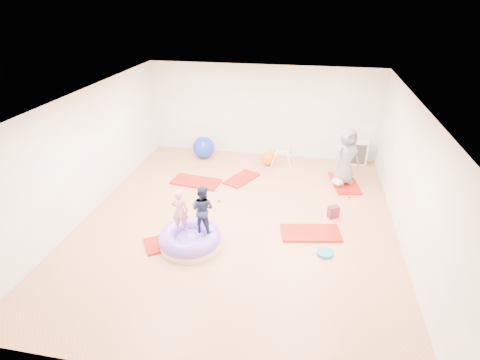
# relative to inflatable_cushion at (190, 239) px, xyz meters

# --- Properties ---
(room) EXTENTS (7.01, 8.01, 2.81)m
(room) POSITION_rel_inflatable_cushion_xyz_m (0.78, 1.08, 1.24)
(room) COLOR tan
(room) RESTS_ON ground
(gym_mat_front_left) EXTENTS (1.30, 1.12, 0.05)m
(gym_mat_front_left) POSITION_rel_inflatable_cushion_xyz_m (-0.38, 0.04, -0.13)
(gym_mat_front_left) COLOR #B52205
(gym_mat_front_left) RESTS_ON ground
(gym_mat_mid_left) EXTENTS (1.37, 0.80, 0.05)m
(gym_mat_mid_left) POSITION_rel_inflatable_cushion_xyz_m (-0.71, 2.74, -0.13)
(gym_mat_mid_left) COLOR #B52205
(gym_mat_mid_left) RESTS_ON ground
(gym_mat_center_back) EXTENTS (0.95, 1.20, 0.04)m
(gym_mat_center_back) POSITION_rel_inflatable_cushion_xyz_m (0.49, 3.16, -0.14)
(gym_mat_center_back) COLOR #B52205
(gym_mat_center_back) RESTS_ON ground
(gym_mat_right) EXTENTS (1.37, 0.86, 0.05)m
(gym_mat_right) POSITION_rel_inflatable_cushion_xyz_m (2.44, 0.87, -0.13)
(gym_mat_right) COLOR #B52205
(gym_mat_right) RESTS_ON ground
(gym_mat_rear_right) EXTENTS (0.86, 1.36, 0.05)m
(gym_mat_rear_right) POSITION_rel_inflatable_cushion_xyz_m (3.29, 3.41, -0.13)
(gym_mat_rear_right) COLOR #B52205
(gym_mat_rear_right) RESTS_ON ground
(inflatable_cushion) EXTENTS (1.29, 1.29, 0.41)m
(inflatable_cushion) POSITION_rel_inflatable_cushion_xyz_m (0.00, 0.00, 0.00)
(inflatable_cushion) COLOR silver
(inflatable_cushion) RESTS_ON ground
(child_pink) EXTENTS (0.36, 0.25, 0.92)m
(child_pink) POSITION_rel_inflatable_cushion_xyz_m (-0.19, 0.05, 0.68)
(child_pink) COLOR pink
(child_pink) RESTS_ON inflatable_cushion
(child_navy) EXTENTS (0.58, 0.49, 1.03)m
(child_navy) POSITION_rel_inflatable_cushion_xyz_m (0.26, 0.11, 0.73)
(child_navy) COLOR #1B2542
(child_navy) RESTS_ON inflatable_cushion
(adult_caregiver) EXTENTS (0.89, 0.81, 1.53)m
(adult_caregiver) POSITION_rel_inflatable_cushion_xyz_m (3.25, 3.39, 0.66)
(adult_caregiver) COLOR slate
(adult_caregiver) RESTS_ON gym_mat_rear_right
(infant) EXTENTS (0.33, 0.34, 0.20)m
(infant) POSITION_rel_inflatable_cushion_xyz_m (3.10, 3.21, -0.01)
(infant) COLOR #9CD5F3
(infant) RESTS_ON gym_mat_rear_right
(ball_pit_balls) EXTENTS (4.57, 2.23, 0.06)m
(ball_pit_balls) POSITION_rel_inflatable_cushion_xyz_m (0.67, 1.71, -0.13)
(ball_pit_balls) COLOR #2C8040
(ball_pit_balls) RESTS_ON ground
(exercise_ball_blue) EXTENTS (0.68, 0.68, 0.68)m
(exercise_ball_blue) POSITION_rel_inflatable_cushion_xyz_m (-0.95, 4.44, 0.18)
(exercise_ball_blue) COLOR #1433AB
(exercise_ball_blue) RESTS_ON ground
(exercise_ball_orange) EXTENTS (0.44, 0.44, 0.44)m
(exercise_ball_orange) POSITION_rel_inflatable_cushion_xyz_m (1.11, 4.26, 0.06)
(exercise_ball_orange) COLOR #FF5E09
(exercise_ball_orange) RESTS_ON ground
(infant_play_gym) EXTENTS (0.64, 0.61, 0.49)m
(infant_play_gym) POSITION_rel_inflatable_cushion_xyz_m (1.51, 4.24, 0.17)
(infant_play_gym) COLOR white
(infant_play_gym) RESTS_ON ground
(cube_shelf) EXTENTS (0.72, 0.35, 0.72)m
(cube_shelf) POSITION_rel_inflatable_cushion_xyz_m (3.63, 4.87, 0.20)
(cube_shelf) COLOR white
(cube_shelf) RESTS_ON ground
(balance_disc) EXTENTS (0.33, 0.33, 0.07)m
(balance_disc) POSITION_rel_inflatable_cushion_xyz_m (2.73, 0.21, -0.12)
(balance_disc) COLOR teal
(balance_disc) RESTS_ON ground
(backpack) EXTENTS (0.29, 0.25, 0.28)m
(backpack) POSITION_rel_inflatable_cushion_xyz_m (2.93, 1.65, -0.02)
(backpack) COLOR #B92C47
(backpack) RESTS_ON ground
(yellow_toy) EXTENTS (0.20, 0.20, 0.03)m
(yellow_toy) POSITION_rel_inflatable_cushion_xyz_m (-0.80, 0.06, -0.14)
(yellow_toy) COLOR yellow
(yellow_toy) RESTS_ON ground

